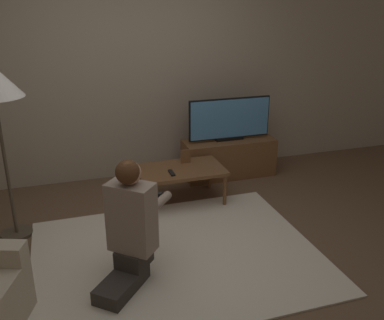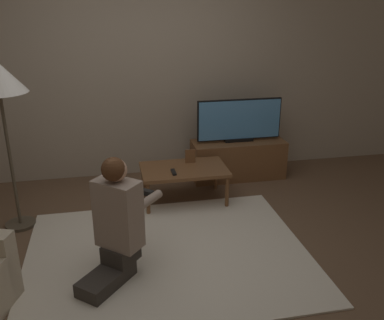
% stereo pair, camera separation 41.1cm
% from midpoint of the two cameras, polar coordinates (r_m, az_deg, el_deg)
% --- Properties ---
extents(ground_plane, '(10.00, 10.00, 0.00)m').
position_cam_midpoint_polar(ground_plane, '(3.73, -5.25, -12.74)').
color(ground_plane, brown).
extents(wall_back, '(10.00, 0.06, 2.60)m').
position_cam_midpoint_polar(wall_back, '(5.07, -10.63, 11.91)').
color(wall_back, tan).
rests_on(wall_back, ground_plane).
extents(rug, '(2.37, 1.87, 0.02)m').
position_cam_midpoint_polar(rug, '(3.72, -5.26, -12.64)').
color(rug, beige).
rests_on(rug, ground_plane).
extents(tv_stand, '(1.11, 0.39, 0.46)m').
position_cam_midpoint_polar(tv_stand, '(5.21, 2.66, 0.26)').
color(tv_stand, brown).
rests_on(tv_stand, ground_plane).
extents(tv, '(1.01, 0.08, 0.51)m').
position_cam_midpoint_polar(tv, '(5.06, 2.74, 5.45)').
color(tv, black).
rests_on(tv, tv_stand).
extents(coffee_table, '(0.90, 0.56, 0.38)m').
position_cam_midpoint_polar(coffee_table, '(4.49, -4.14, -1.63)').
color(coffee_table, brown).
rests_on(coffee_table, ground_plane).
extents(person_kneeling, '(0.72, 0.78, 0.98)m').
position_cam_midpoint_polar(person_kneeling, '(3.26, -11.82, -8.56)').
color(person_kneeling, '#332D28').
rests_on(person_kneeling, rug).
extents(picture_frame, '(0.11, 0.01, 0.15)m').
position_cam_midpoint_polar(picture_frame, '(4.60, -3.43, 0.45)').
color(picture_frame, brown).
rests_on(picture_frame, coffee_table).
extents(remote, '(0.04, 0.15, 0.02)m').
position_cam_midpoint_polar(remote, '(4.35, -5.44, -1.77)').
color(remote, black).
rests_on(remote, coffee_table).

